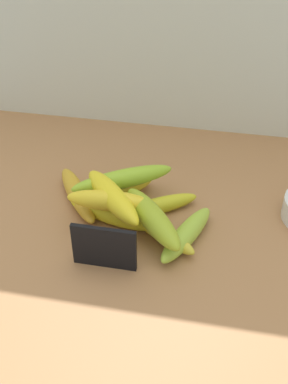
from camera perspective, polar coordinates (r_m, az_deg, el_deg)
counter_top at (r=90.54cm, az=0.19°, el=-4.28°), size 110.00×76.00×3.00cm
chalkboard_sign at (r=78.51cm, az=-4.89°, el=-6.94°), size 11.00×1.80×8.40cm
banana_0 at (r=84.28cm, az=5.24°, el=-5.15°), size 9.74×17.13×3.70cm
banana_1 at (r=90.55cm, az=1.71°, el=-1.71°), size 15.77×11.88×3.26cm
banana_2 at (r=94.55cm, az=-2.92°, el=0.30°), size 13.60×13.00×3.68cm
banana_3 at (r=88.10cm, az=-3.80°, el=-2.60°), size 19.27×8.91×4.37cm
banana_4 at (r=94.04cm, az=-8.14°, el=-0.27°), size 13.95×17.89×3.75cm
banana_5 at (r=84.81cm, az=2.00°, el=-4.86°), size 15.19×11.74×3.26cm
banana_6 at (r=85.04cm, az=-3.90°, el=-0.58°), size 15.27×16.48×4.23cm
banana_7 at (r=84.45cm, az=-4.21°, el=-1.08°), size 16.11×4.58×3.81cm
banana_8 at (r=81.80cm, az=1.02°, el=-3.17°), size 14.74×17.02×4.35cm
banana_9 at (r=91.06cm, az=-2.60°, el=1.62°), size 19.54×14.25×3.81cm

